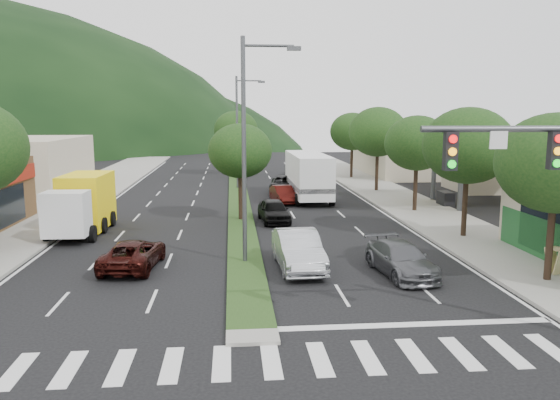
{
  "coord_description": "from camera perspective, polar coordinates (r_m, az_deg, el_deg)",
  "views": [
    {
      "loc": [
        -0.57,
        -16.07,
        6.71
      ],
      "look_at": [
        2.04,
        13.0,
        2.09
      ],
      "focal_mm": 35.0,
      "sensor_mm": 36.0,
      "label": 1
    }
  ],
  "objects": [
    {
      "name": "car_queue_d",
      "position": [
        46.46,
        0.5,
        1.6
      ],
      "size": [
        3.15,
        5.6,
        1.48
      ],
      "primitive_type": "imported",
      "rotation": [
        0.0,
        0.0,
        -0.14
      ],
      "color": "black",
      "rests_on": "ground"
    },
    {
      "name": "sedan_silver",
      "position": [
        23.94,
        1.9,
        -5.24
      ],
      "size": [
        2.0,
        5.11,
        1.66
      ],
      "primitive_type": "imported",
      "rotation": [
        0.0,
        0.0,
        0.05
      ],
      "color": "silver",
      "rests_on": "ground"
    },
    {
      "name": "car_queue_c",
      "position": [
        41.49,
        0.33,
        0.59
      ],
      "size": [
        1.9,
        4.11,
        1.3
      ],
      "primitive_type": "imported",
      "rotation": [
        0.0,
        0.0,
        0.14
      ],
      "color": "#410E0A",
      "rests_on": "ground"
    },
    {
      "name": "gas_canopy",
      "position": [
        42.85,
        22.15,
        5.57
      ],
      "size": [
        12.2,
        8.2,
        5.25
      ],
      "color": "silver",
      "rests_on": "ground"
    },
    {
      "name": "streetlight_mid",
      "position": [
        49.09,
        -4.27,
        7.65
      ],
      "size": [
        2.6,
        0.25,
        10.0
      ],
      "color": "#47494C",
      "rests_on": "ground"
    },
    {
      "name": "box_truck",
      "position": [
        32.98,
        -19.88,
        -0.56
      ],
      "size": [
        2.77,
        6.71,
        3.27
      ],
      "rotation": [
        0.0,
        0.0,
        3.11
      ],
      "color": "white",
      "rests_on": "ground"
    },
    {
      "name": "tree_r_d",
      "position": [
        47.78,
        10.19,
        7.01
      ],
      "size": [
        5.0,
        5.0,
        7.17
      ],
      "color": "black",
      "rests_on": "sidewalk_right"
    },
    {
      "name": "motorhome",
      "position": [
        43.36,
        2.94,
        2.62
      ],
      "size": [
        3.03,
        9.38,
        3.59
      ],
      "rotation": [
        0.0,
        0.0,
        0.01
      ],
      "color": "white",
      "rests_on": "ground"
    },
    {
      "name": "sidewalk_left",
      "position": [
        43.42,
        -21.71,
        -0.45
      ],
      "size": [
        6.0,
        90.0,
        0.15
      ],
      "primitive_type": "cube",
      "color": "gray",
      "rests_on": "ground"
    },
    {
      "name": "crosswalk",
      "position": [
        15.59,
        -2.65,
        -16.49
      ],
      "size": [
        19.0,
        2.2,
        0.01
      ],
      "primitive_type": "cube",
      "color": "silver",
      "rests_on": "ground"
    },
    {
      "name": "bldg_left_far",
      "position": [
        53.53,
        -25.31,
        3.4
      ],
      "size": [
        9.0,
        14.0,
        4.6
      ],
      "primitive_type": "cube",
      "color": "#B3A78E",
      "rests_on": "ground"
    },
    {
      "name": "tree_med_near",
      "position": [
        34.15,
        -4.19,
        5.13
      ],
      "size": [
        4.0,
        4.0,
        6.02
      ],
      "color": "black",
      "rests_on": "median"
    },
    {
      "name": "ground",
      "position": [
        17.42,
        -2.95,
        -13.68
      ],
      "size": [
        160.0,
        160.0,
        0.0
      ],
      "primitive_type": "plane",
      "color": "black",
      "rests_on": "ground"
    },
    {
      "name": "a_frame_sign",
      "position": [
        25.41,
        26.93,
        -5.46
      ],
      "size": [
        0.86,
        0.92,
        1.46
      ],
      "rotation": [
        0.0,
        0.0,
        0.34
      ],
      "color": "tan",
      "rests_on": "sidewalk_right"
    },
    {
      "name": "tree_med_far",
      "position": [
        60.09,
        -4.63,
        7.33
      ],
      "size": [
        4.8,
        4.8,
        6.94
      ],
      "color": "black",
      "rests_on": "median"
    },
    {
      "name": "tree_r_e",
      "position": [
        57.49,
        7.55,
        7.1
      ],
      "size": [
        4.6,
        4.6,
        6.71
      ],
      "color": "black",
      "rests_on": "sidewalk_right"
    },
    {
      "name": "sidewalk_right",
      "position": [
        43.6,
        12.36,
        0.03
      ],
      "size": [
        5.0,
        90.0,
        0.15
      ],
      "primitive_type": "cube",
      "color": "gray",
      "rests_on": "ground"
    },
    {
      "name": "suv_maroon",
      "position": [
        24.88,
        -15.09,
        -5.45
      ],
      "size": [
        2.58,
        4.79,
        1.28
      ],
      "primitive_type": "imported",
      "rotation": [
        0.0,
        0.0,
        3.04
      ],
      "color": "black",
      "rests_on": "ground"
    },
    {
      "name": "tree_r_a",
      "position": [
        23.75,
        26.88,
        3.45
      ],
      "size": [
        4.6,
        4.6,
        6.63
      ],
      "color": "black",
      "rests_on": "sidewalk_right"
    },
    {
      "name": "tree_r_b",
      "position": [
        30.8,
        19.04,
        5.38
      ],
      "size": [
        4.8,
        4.8,
        6.94
      ],
      "color": "black",
      "rests_on": "sidewalk_right"
    },
    {
      "name": "bldg_right_far",
      "position": [
        63.46,
        13.36,
        5.03
      ],
      "size": [
        10.0,
        16.0,
        5.2
      ],
      "primitive_type": "cube",
      "color": "#B3A78E",
      "rests_on": "ground"
    },
    {
      "name": "car_queue_a",
      "position": [
        34.15,
        -0.65,
        -1.13
      ],
      "size": [
        2.05,
        4.31,
        1.42
      ],
      "primitive_type": "imported",
      "rotation": [
        0.0,
        0.0,
        0.09
      ],
      "color": "black",
      "rests_on": "ground"
    },
    {
      "name": "median",
      "position": [
        44.57,
        -4.35,
        0.38
      ],
      "size": [
        1.6,
        56.0,
        0.12
      ],
      "primitive_type": "cube",
      "color": "#203A15",
      "rests_on": "ground"
    },
    {
      "name": "tree_r_c",
      "position": [
        38.24,
        14.13,
        5.78
      ],
      "size": [
        4.4,
        4.4,
        6.48
      ],
      "color": "black",
      "rests_on": "sidewalk_right"
    },
    {
      "name": "car_queue_b",
      "position": [
        23.62,
        12.52,
        -6.04
      ],
      "size": [
        2.42,
        4.82,
        1.34
      ],
      "primitive_type": "imported",
      "rotation": [
        0.0,
        0.0,
        0.12
      ],
      "color": "#505156",
      "rests_on": "ground"
    },
    {
      "name": "streetlight_near",
      "position": [
        24.11,
        -3.31,
        6.29
      ],
      "size": [
        2.6,
        0.25,
        10.0
      ],
      "color": "#47494C",
      "rests_on": "ground"
    }
  ]
}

